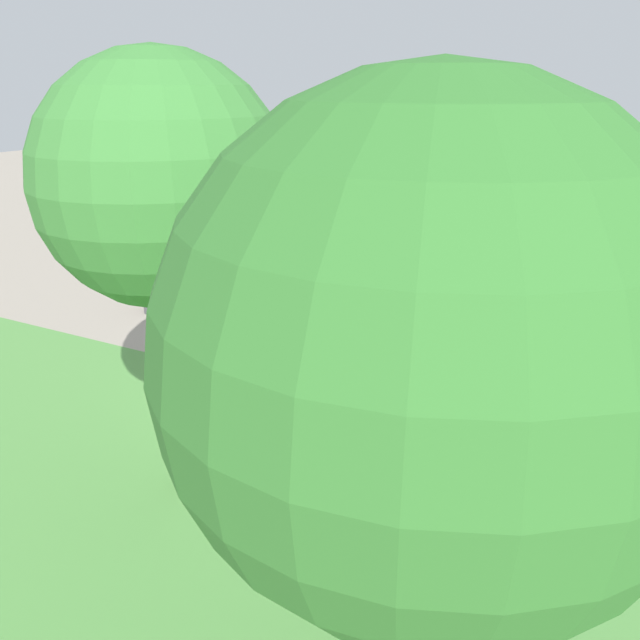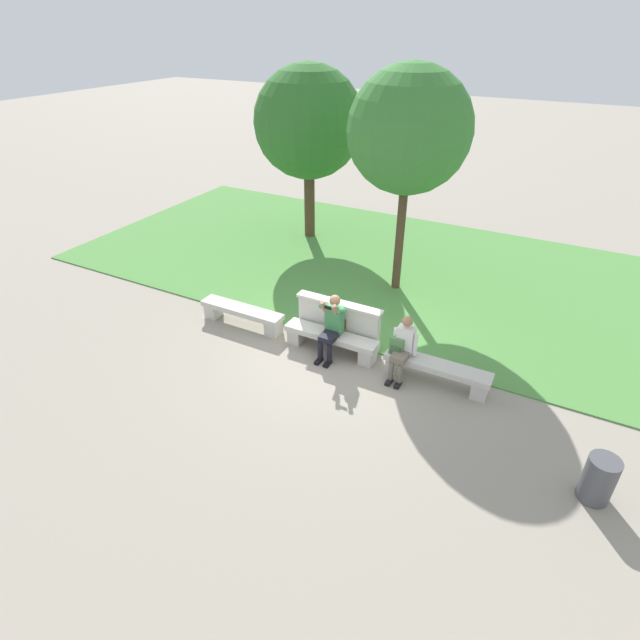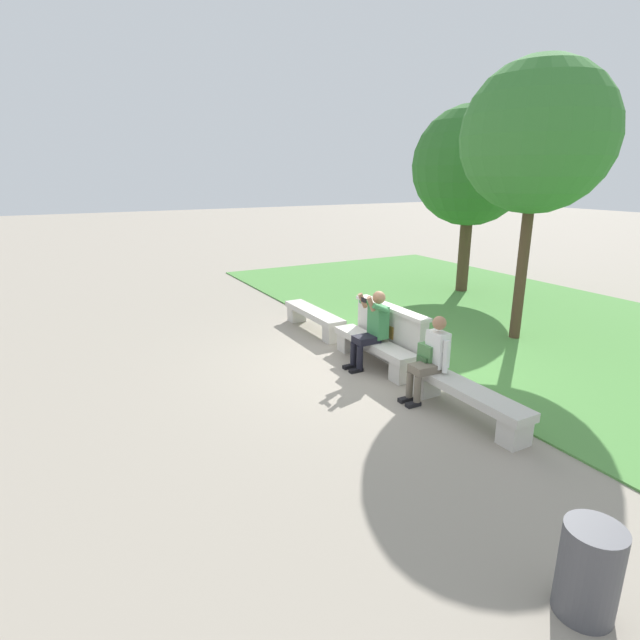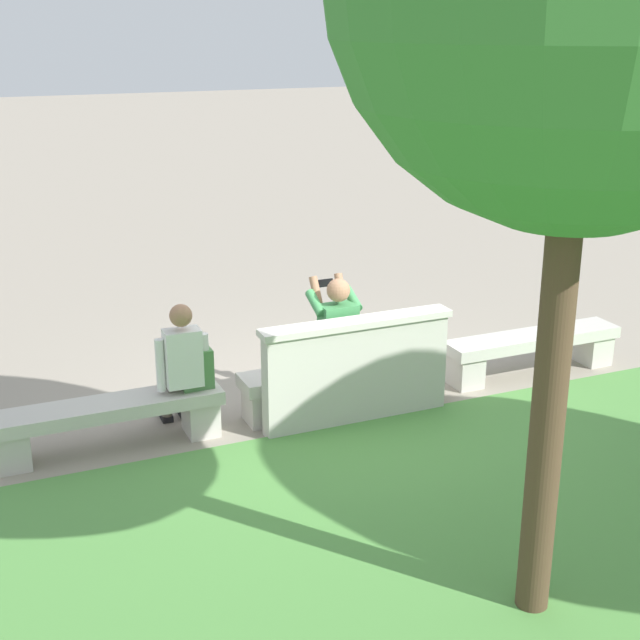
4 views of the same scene
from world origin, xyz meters
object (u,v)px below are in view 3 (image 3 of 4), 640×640
Objects in this scene: bench_mid at (467,397)px; tree_left_background at (537,138)px; backpack at (428,356)px; person_distant at (431,356)px; trash_bin at (589,571)px; tree_behind_wall at (471,167)px; person_photographer at (372,326)px; bench_near at (374,348)px; bench_main at (314,317)px.

tree_left_background is (-2.05, 3.31, 3.52)m from bench_mid.
backpack reaches higher than bench_mid.
trash_bin is at bearing -22.59° from person_distant.
trash_bin is at bearing -39.07° from tree_behind_wall.
bench_mid is at bearing -58.31° from tree_left_background.
person_photographer reaches higher than person_distant.
backpack is 7.78m from tree_behind_wall.
tree_behind_wall is 0.95× the size of tree_left_background.
person_photographer is at bearing -177.95° from bench_mid.
person_photographer is at bearing 163.92° from trash_bin.
tree_behind_wall is (-5.69, 5.38, 3.07)m from bench_mid.
bench_mid is 5.25m from tree_left_background.
bench_near is 5.22m from trash_bin.
tree_left_background is 6.95× the size of trash_bin.
tree_left_background is at bearing 110.50° from backpack.
person_distant is (-0.68, -0.07, 0.37)m from bench_mid.
trash_bin is at bearing -16.08° from person_photographer.
bench_near is at bearing -57.15° from tree_behind_wall.
backpack is at bearing -0.80° from bench_near.
person_photographer is 5.16m from trash_bin.
trash_bin is at bearing -28.41° from bench_mid.
tree_behind_wall reaches higher than person_photographer.
bench_near is 1.59m from person_distant.
bench_near is 0.40× the size of tree_behind_wall.
tree_behind_wall is at bearing 150.52° from tree_left_background.
tree_behind_wall reaches higher than bench_main.
tree_left_background is at bearing 112.07° from person_distant.
person_distant is 7.88m from tree_behind_wall.
backpack is at bearing 159.48° from person_distant.
bench_near is 2.67× the size of trash_bin.
person_distant is 1.68× the size of trash_bin.
person_photographer is at bearing -1.96° from bench_main.
person_photographer reaches higher than bench_mid.
tree_left_background is (0.18, 3.31, 3.52)m from bench_near.
trash_bin is at bearing -44.95° from tree_left_background.
person_photographer is 1.76× the size of trash_bin.
tree_left_background is at bearing -29.48° from tree_behind_wall.
backpack is (-0.12, 0.05, -0.05)m from person_distant.
bench_main is at bearing 178.04° from person_photographer.
tree_behind_wall is at bearing 122.87° from person_photographer.
tree_left_background reaches higher than bench_near.
bench_main is at bearing -76.92° from tree_behind_wall.
trash_bin reaches higher than bench_main.
person_distant is 0.14m from backpack.
bench_near is 1.00× the size of bench_mid.
bench_mid is 8.41m from tree_behind_wall.
person_distant reaches higher than bench_main.
trash_bin reaches higher than bench_near.
bench_mid is at bearing 0.00° from bench_main.
tree_behind_wall is at bearing 136.64° from bench_mid.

